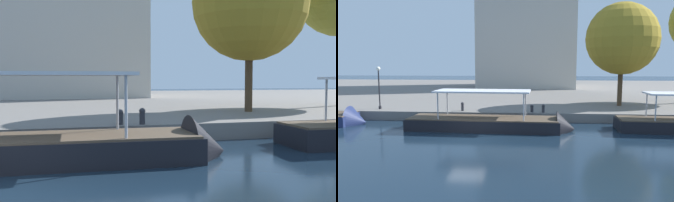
% 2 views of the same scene
% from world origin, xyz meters
% --- Properties ---
extents(dock_promenade, '(120.00, 55.00, 0.84)m').
position_xyz_m(dock_promenade, '(0.00, 34.56, 0.42)').
color(dock_promenade, slate).
rests_on(dock_promenade, ground_plane).
extents(tour_boat_1, '(13.39, 3.53, 4.35)m').
position_xyz_m(tour_boat_1, '(1.63, 3.66, 0.35)').
color(tour_boat_1, black).
rests_on(tour_boat_1, ground_plane).
extents(mooring_bollard_0, '(0.29, 0.29, 0.76)m').
position_xyz_m(mooring_bollard_0, '(5.54, 7.53, 1.24)').
color(mooring_bollard_0, '#2D2D33').
rests_on(mooring_bollard_0, dock_promenade).
extents(mooring_bollard_1, '(0.31, 0.31, 0.72)m').
position_xyz_m(mooring_bollard_1, '(4.51, 7.62, 1.22)').
color(mooring_bollard_1, '#2D2D33').
rests_on(mooring_bollard_1, dock_promenade).
extents(tree_1, '(7.42, 7.60, 10.69)m').
position_xyz_m(tree_1, '(14.14, 13.21, 7.84)').
color(tree_1, '#4C3823').
rests_on(tree_1, dock_promenade).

